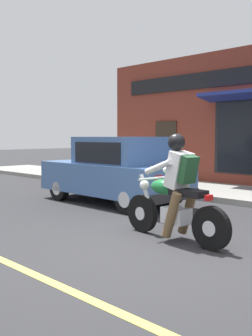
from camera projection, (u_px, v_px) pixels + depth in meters
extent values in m
plane|color=#2B2B2D|center=(155.00, 248.00, 5.56)|extent=(80.00, 80.00, 0.00)
cube|color=gray|center=(193.00, 189.00, 11.35)|extent=(2.60, 22.00, 0.14)
cube|color=maroon|center=(250.00, 119.00, 11.63)|extent=(0.50, 10.85, 4.20)
cube|color=#2D2319|center=(166.00, 152.00, 13.62)|extent=(0.04, 0.90, 2.10)
cube|color=black|center=(247.00, 75.00, 11.33)|extent=(0.06, 9.23, 0.50)
cylinder|color=black|center=(142.00, 213.00, 6.49)|extent=(0.15, 0.63, 0.62)
cylinder|color=silver|center=(142.00, 213.00, 6.49)|extent=(0.14, 0.23, 0.22)
cylinder|color=black|center=(211.00, 228.00, 5.43)|extent=(0.15, 0.63, 0.62)
cylinder|color=silver|center=(211.00, 228.00, 5.43)|extent=(0.14, 0.23, 0.22)
cube|color=silver|center=(176.00, 215.00, 5.92)|extent=(0.31, 0.42, 0.24)
ellipsoid|color=#196B33|center=(164.00, 187.00, 6.08)|extent=(0.34, 0.54, 0.24)
cube|color=black|center=(188.00, 193.00, 5.72)|extent=(0.31, 0.58, 0.10)
cylinder|color=silver|center=(147.00, 195.00, 6.39)|extent=(0.10, 0.33, 0.68)
cylinder|color=silver|center=(152.00, 179.00, 6.28)|extent=(0.56, 0.09, 0.04)
sphere|color=silver|center=(144.00, 185.00, 6.42)|extent=(0.16, 0.16, 0.16)
cylinder|color=silver|center=(204.00, 225.00, 5.73)|extent=(0.13, 0.55, 0.08)
cube|color=red|center=(209.00, 198.00, 5.44)|extent=(0.12, 0.07, 0.08)
cylinder|color=brown|center=(171.00, 215.00, 5.75)|extent=(0.17, 0.36, 0.71)
cylinder|color=brown|center=(188.00, 212.00, 5.98)|extent=(0.17, 0.36, 0.71)
cube|color=silver|center=(179.00, 170.00, 5.83)|extent=(0.37, 0.35, 0.57)
cylinder|color=silver|center=(158.00, 167.00, 5.87)|extent=(0.13, 0.53, 0.26)
cylinder|color=silver|center=(176.00, 166.00, 6.13)|extent=(0.13, 0.53, 0.26)
sphere|color=black|center=(176.00, 142.00, 5.84)|extent=(0.26, 0.26, 0.26)
cube|color=#1E4728|center=(187.00, 169.00, 5.70)|extent=(0.30, 0.26, 0.42)
cylinder|color=black|center=(59.00, 188.00, 9.71)|extent=(0.19, 0.60, 0.60)
cylinder|color=silver|center=(59.00, 188.00, 9.71)|extent=(0.21, 0.33, 0.33)
cylinder|color=black|center=(103.00, 183.00, 10.72)|extent=(0.19, 0.60, 0.60)
cylinder|color=silver|center=(103.00, 183.00, 10.72)|extent=(0.21, 0.33, 0.33)
cylinder|color=black|center=(127.00, 199.00, 8.00)|extent=(0.19, 0.60, 0.60)
cylinder|color=silver|center=(127.00, 199.00, 8.00)|extent=(0.21, 0.33, 0.33)
cylinder|color=black|center=(172.00, 192.00, 9.00)|extent=(0.19, 0.60, 0.60)
cylinder|color=silver|center=(172.00, 192.00, 9.00)|extent=(0.21, 0.33, 0.33)
cube|color=#42669E|center=(113.00, 178.00, 9.33)|extent=(1.71, 3.73, 0.70)
cube|color=#42669E|center=(121.00, 151.00, 9.11)|extent=(1.47, 1.93, 0.66)
cube|color=black|center=(97.00, 152.00, 9.73)|extent=(1.33, 0.37, 0.51)
cube|color=black|center=(97.00, 153.00, 8.60)|extent=(0.06, 1.52, 0.46)
cube|color=black|center=(142.00, 151.00, 9.61)|extent=(0.06, 1.52, 0.46)
cube|color=silver|center=(51.00, 169.00, 10.30)|extent=(0.24, 0.04, 0.14)
cube|color=red|center=(159.00, 180.00, 7.64)|extent=(0.20, 0.04, 0.16)
cube|color=silver|center=(82.00, 167.00, 11.01)|extent=(0.24, 0.04, 0.14)
cube|color=red|center=(190.00, 176.00, 8.35)|extent=(0.20, 0.04, 0.16)
cube|color=#28282B|center=(68.00, 182.00, 10.66)|extent=(1.61, 0.15, 0.20)
cube|color=#28282B|center=(174.00, 196.00, 8.05)|extent=(1.61, 0.15, 0.20)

